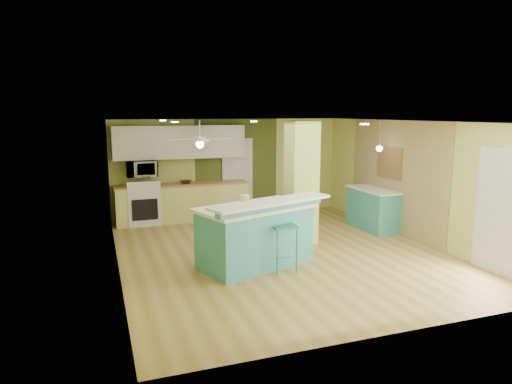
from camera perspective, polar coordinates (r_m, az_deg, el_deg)
floor at (r=8.90m, az=3.09°, el=-7.57°), size 6.00×7.00×0.01m
ceiling at (r=8.49m, az=3.25°, el=8.81°), size 6.00×7.00×0.01m
wall_back at (r=11.89m, az=-3.34°, el=3.07°), size 6.00×0.01×2.50m
wall_front at (r=5.61m, az=17.10°, el=-5.21°), size 6.00×0.01×2.50m
wall_left at (r=7.97m, az=-17.22°, el=-0.79°), size 0.01×7.00×2.50m
wall_right at (r=10.14m, az=19.06°, el=1.34°), size 0.01×7.00×2.50m
wood_panel at (r=10.60m, az=16.98°, el=1.81°), size 0.02×3.40×2.50m
olive_accent at (r=11.93m, az=-2.39°, el=3.10°), size 2.20×0.02×2.50m
interior_door at (r=11.93m, az=-2.34°, el=1.90°), size 0.82×0.05×2.00m
french_door at (r=8.50m, az=28.43°, el=-2.28°), size 0.04×1.08×2.10m
column at (r=9.32m, az=5.68°, el=1.13°), size 0.55×0.55×2.50m
kitchen_run at (r=11.42m, az=-9.15°, el=-1.28°), size 3.25×0.63×0.94m
stove at (r=11.29m, az=-13.89°, el=-1.64°), size 0.76×0.66×1.08m
upper_cabinets at (r=11.35m, az=-9.47°, el=6.18°), size 3.20×0.34×0.80m
microwave at (r=11.16m, az=-14.08°, el=2.86°), size 0.70×0.48×0.39m
ceiling_fan at (r=10.09m, az=-7.04°, el=6.51°), size 1.41×1.41×0.61m
pendant_lamp at (r=10.46m, az=15.17°, el=5.29°), size 0.14×0.14×0.69m
wall_decor at (r=10.71m, az=16.33°, el=3.54°), size 0.03×0.90×0.70m
peninsula at (r=8.00m, az=-0.02°, el=-5.29°), size 2.44×1.86×1.23m
bar_stool at (r=7.75m, az=3.30°, el=-3.88°), size 0.43×0.43×1.23m
side_counter at (r=10.88m, az=14.32°, el=-2.03°), size 0.62×1.46×0.94m
fruit_bowl at (r=11.35m, az=-8.77°, el=1.25°), size 0.34×0.34×0.07m
canister at (r=8.10m, az=-1.43°, el=-0.91°), size 0.17×0.17×0.16m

